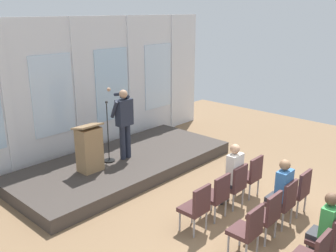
% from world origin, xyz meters
% --- Properties ---
extents(ground_plane, '(15.22, 15.22, 0.00)m').
position_xyz_m(ground_plane, '(0.00, 0.00, 0.00)').
color(ground_plane, '#846647').
extents(rear_partition, '(9.48, 0.14, 3.79)m').
position_xyz_m(rear_partition, '(0.04, 5.84, 1.89)').
color(rear_partition, silver).
rests_on(rear_partition, ground).
extents(stage_platform, '(5.70, 2.56, 0.30)m').
position_xyz_m(stage_platform, '(0.00, 4.27, 0.15)').
color(stage_platform, '#3F3833').
rests_on(stage_platform, ground).
extents(speaker, '(0.50, 0.69, 1.78)m').
position_xyz_m(speaker, '(0.07, 4.28, 1.34)').
color(speaker, '#232838').
rests_on(speaker, stage_platform).
extents(mic_stand, '(0.28, 0.28, 1.56)m').
position_xyz_m(mic_stand, '(-0.35, 4.40, 0.64)').
color(mic_stand, black).
rests_on(mic_stand, stage_platform).
extents(lectern, '(0.60, 0.48, 1.16)m').
position_xyz_m(lectern, '(-1.01, 4.28, 0.86)').
color(lectern, '#93724C').
rests_on(lectern, stage_platform).
extents(chair_r0_c0, '(0.46, 0.44, 0.94)m').
position_xyz_m(chair_r0_c0, '(-0.95, 1.14, 0.53)').
color(chair_r0_c0, '#99999E').
rests_on(chair_r0_c0, ground).
extents(chair_r0_c1, '(0.46, 0.44, 0.94)m').
position_xyz_m(chair_r0_c1, '(-0.32, 1.14, 0.53)').
color(chair_r0_c1, '#99999E').
rests_on(chair_r0_c1, ground).
extents(chair_r0_c2, '(0.46, 0.44, 0.94)m').
position_xyz_m(chair_r0_c2, '(0.32, 1.14, 0.53)').
color(chair_r0_c2, '#99999E').
rests_on(chair_r0_c2, ground).
extents(audience_r0_c2, '(0.36, 0.39, 1.38)m').
position_xyz_m(audience_r0_c2, '(0.32, 1.21, 0.76)').
color(audience_r0_c2, '#2D2D33').
rests_on(audience_r0_c2, ground).
extents(chair_r0_c3, '(0.46, 0.44, 0.94)m').
position_xyz_m(chair_r0_c3, '(0.95, 1.14, 0.53)').
color(chair_r0_c3, '#99999E').
rests_on(chair_r0_c3, ground).
extents(chair_r1_c0, '(0.46, 0.44, 0.94)m').
position_xyz_m(chair_r1_c0, '(-0.95, 0.06, 0.53)').
color(chair_r1_c0, '#99999E').
rests_on(chair_r1_c0, ground).
extents(chair_r1_c1, '(0.46, 0.44, 0.94)m').
position_xyz_m(chair_r1_c1, '(-0.32, 0.06, 0.53)').
color(chair_r1_c1, '#99999E').
rests_on(chair_r1_c1, ground).
extents(chair_r1_c2, '(0.46, 0.44, 0.94)m').
position_xyz_m(chair_r1_c2, '(0.32, 0.06, 0.53)').
color(chair_r1_c2, '#99999E').
rests_on(chair_r1_c2, ground).
extents(audience_r1_c2, '(0.36, 0.39, 1.34)m').
position_xyz_m(audience_r1_c2, '(0.32, 0.14, 0.74)').
color(audience_r1_c2, '#2D2D33').
rests_on(audience_r1_c2, ground).
extents(chair_r1_c3, '(0.46, 0.44, 0.94)m').
position_xyz_m(chair_r1_c3, '(0.95, 0.06, 0.53)').
color(chair_r1_c3, '#99999E').
rests_on(chair_r1_c3, ground).
extents(chair_r2_c1, '(0.46, 0.44, 0.94)m').
position_xyz_m(chair_r2_c1, '(-0.32, -1.01, 0.53)').
color(chair_r2_c1, '#99999E').
rests_on(chair_r2_c1, ground).
extents(audience_r2_c1, '(0.36, 0.39, 1.29)m').
position_xyz_m(audience_r2_c1, '(-0.32, -0.93, 0.72)').
color(audience_r2_c1, '#2D2D33').
rests_on(audience_r2_c1, ground).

